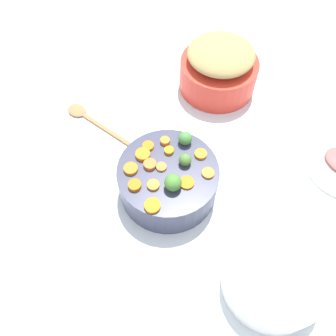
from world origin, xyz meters
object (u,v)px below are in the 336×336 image
serving_bowl_carrots (168,180)px  metal_pot (218,74)px  wooden_spoon (88,118)px  casserole_dish (273,279)px

serving_bowl_carrots → metal_pot: size_ratio=1.06×
metal_pot → wooden_spoon: bearing=-33.1°
metal_pot → wooden_spoon: (0.36, -0.24, -0.05)m
wooden_spoon → casserole_dish: (0.10, 0.69, 0.04)m
casserole_dish → metal_pot: bearing=-135.3°
serving_bowl_carrots → metal_pot: bearing=-164.2°
metal_pot → casserole_dish: size_ratio=1.08×
serving_bowl_carrots → casserole_dish: 0.35m
wooden_spoon → metal_pot: bearing=146.9°
serving_bowl_carrots → casserole_dish: (0.05, 0.34, -0.01)m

